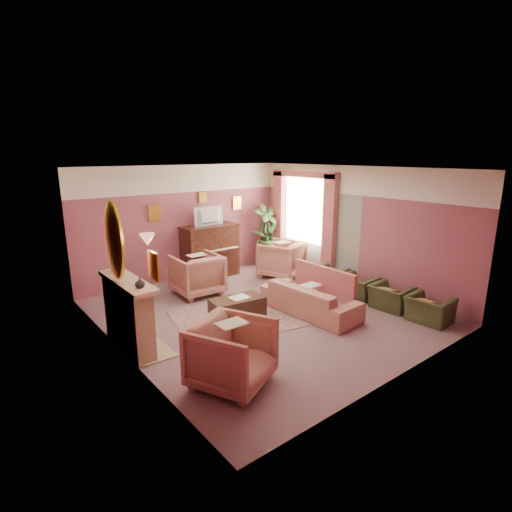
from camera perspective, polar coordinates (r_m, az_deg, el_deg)
floor at (r=8.00m, az=0.80°, el=-8.11°), size 5.50×6.00×0.01m
ceiling at (r=7.38m, az=0.87°, el=12.37°), size 5.50×6.00×0.01m
wall_back at (r=10.03m, az=-10.09°, el=4.68°), size 5.50×0.02×2.80m
wall_front at (r=5.65m, az=20.45°, el=-3.70°), size 5.50×0.02×2.80m
wall_left at (r=6.26m, az=-19.10°, el=-1.85°), size 0.02×6.00×2.80m
wall_right at (r=9.51m, az=13.83°, el=3.95°), size 0.02×6.00×2.80m
picture_rail_band at (r=9.90m, az=-10.34°, el=10.81°), size 5.50×0.01×0.65m
stripe_panel at (r=10.39m, az=8.03°, el=3.28°), size 0.01×3.00×2.15m
fireplace_surround at (r=6.76m, az=-17.80°, el=-8.16°), size 0.30×1.40×1.10m
fireplace_inset at (r=6.85m, az=-16.91°, el=-9.15°), size 0.18×0.72×0.68m
fire_ember at (r=6.94m, az=-16.49°, el=-10.45°), size 0.06×0.54×0.10m
mantel_shelf at (r=6.58m, az=-17.93°, el=-3.52°), size 0.40×1.55×0.07m
hearth at (r=7.04m, az=-15.91°, el=-11.88°), size 0.55×1.50×0.02m
mirror_frame at (r=6.37m, az=-19.58°, el=2.09°), size 0.04×0.72×1.20m
mirror_glass at (r=6.37m, az=-19.37°, el=2.13°), size 0.01×0.60×1.06m
sconce_shade at (r=5.39m, az=-15.26°, el=2.26°), size 0.20×0.20×0.16m
piano at (r=10.15m, az=-6.56°, el=0.60°), size 1.40×0.60×1.30m
piano_keyshelf at (r=9.85m, az=-5.49°, el=0.61°), size 1.30×0.12×0.06m
piano_keys at (r=9.84m, az=-5.50°, el=0.84°), size 1.20×0.08×0.02m
piano_top at (r=10.02m, az=-6.67°, el=4.27°), size 1.45×0.65×0.04m
television at (r=9.93m, az=-6.56°, el=5.88°), size 0.80×0.12×0.48m
print_back_left at (r=9.60m, az=-14.27°, el=5.95°), size 0.30×0.03×0.38m
print_back_right at (r=10.75m, az=-2.74°, el=7.59°), size 0.26×0.03×0.34m
print_back_mid at (r=10.16m, az=-7.63°, el=8.32°), size 0.22×0.03×0.26m
print_left_wall at (r=5.11m, az=-14.42°, el=-1.37°), size 0.03×0.28×0.36m
window_blind at (r=10.44m, az=7.02°, el=6.84°), size 0.03×1.40×1.80m
curtain_left at (r=9.82m, az=10.43°, el=3.87°), size 0.16×0.34×2.60m
curtain_right at (r=11.10m, az=3.29°, el=5.30°), size 0.16×0.34×2.60m
pelmet at (r=10.30m, az=6.85°, el=11.55°), size 0.16×2.20×0.16m
mantel_plant at (r=7.04m, az=-19.56°, el=-1.05°), size 0.16×0.16×0.28m
mantel_vase at (r=6.10m, az=-16.25°, el=-3.70°), size 0.16×0.16×0.16m
area_rug at (r=7.78m, az=-2.02°, el=-8.74°), size 2.82×2.28×0.01m
coffee_table at (r=7.57m, az=-2.66°, el=-7.62°), size 1.06×0.62×0.45m
table_paper at (r=7.51m, az=-2.37°, el=-5.91°), size 0.35×0.28×0.01m
sofa at (r=7.90m, az=7.72°, el=-5.33°), size 0.68×2.05×0.83m
sofa_throw at (r=8.12m, az=9.74°, el=-3.46°), size 0.10×1.55×0.57m
floral_armchair_left at (r=8.96m, az=-8.42°, el=-2.31°), size 0.97×0.97×1.01m
floral_armchair_right at (r=10.13m, az=3.69°, el=-0.20°), size 0.97×0.97×1.01m
floral_armchair_front at (r=5.51m, az=-3.44°, el=-13.34°), size 0.97×0.97×1.01m
olive_chair_a at (r=8.14m, az=23.58°, el=-6.46°), size 0.54×0.77×0.66m
olive_chair_b at (r=8.52m, az=18.74°, el=-5.08°), size 0.54×0.77×0.66m
olive_chair_c at (r=8.96m, az=14.37°, el=-3.80°), size 0.54×0.77×0.66m
olive_chair_d at (r=9.45m, az=10.44°, el=-2.62°), size 0.54×0.77×0.66m
side_table at (r=11.22m, az=1.47°, el=0.47°), size 0.52×0.52×0.70m
side_plant_big at (r=11.11m, az=1.49°, el=3.07°), size 0.30×0.30×0.34m
side_plant_small at (r=11.12m, az=2.29°, el=2.91°), size 0.16×0.16×0.28m
palm_pot at (r=11.14m, az=1.38°, el=-0.60°), size 0.34×0.34×0.34m
palm_plant at (r=10.94m, az=1.40°, el=3.90°), size 0.76×0.76×1.44m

